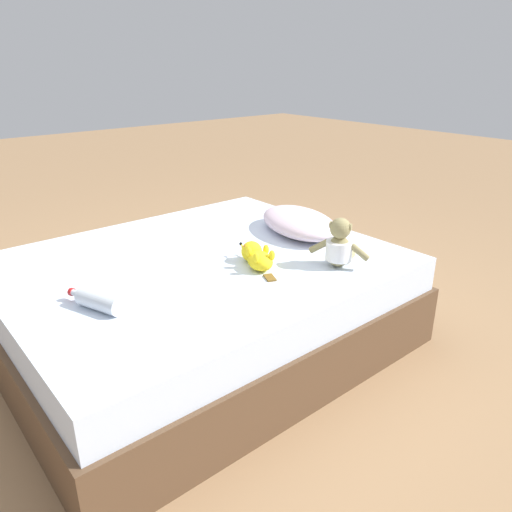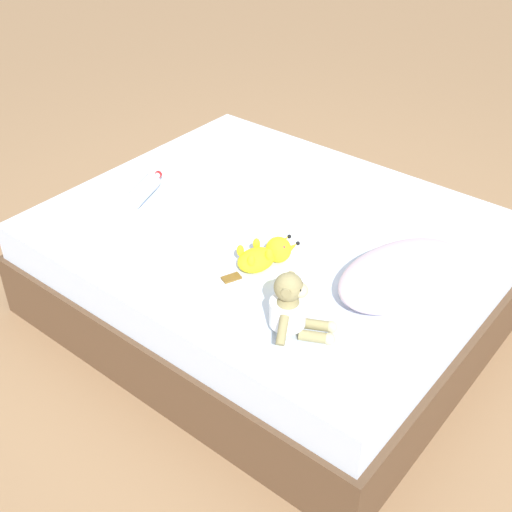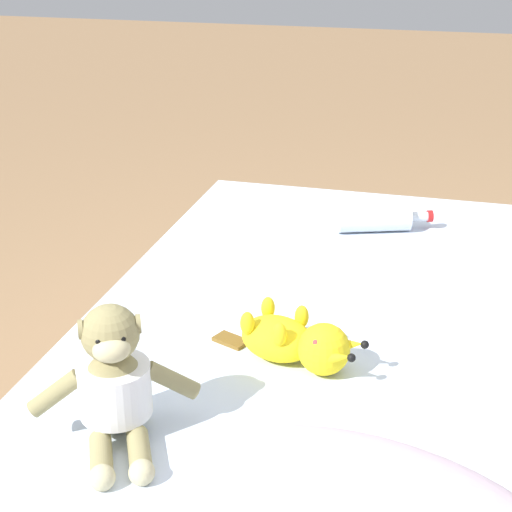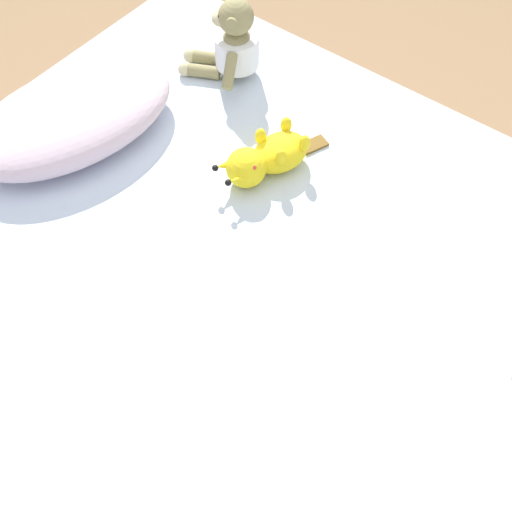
# 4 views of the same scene
# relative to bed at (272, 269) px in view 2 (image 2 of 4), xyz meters

# --- Properties ---
(ground_plane) EXTENTS (16.00, 16.00, 0.00)m
(ground_plane) POSITION_rel_bed_xyz_m (0.00, 0.00, -0.23)
(ground_plane) COLOR #93704C
(bed) EXTENTS (1.52, 1.83, 0.46)m
(bed) POSITION_rel_bed_xyz_m (0.00, 0.00, 0.00)
(bed) COLOR brown
(bed) RESTS_ON ground_plane
(pillow) EXTENTS (0.63, 0.46, 0.13)m
(pillow) POSITION_rel_bed_xyz_m (0.05, 0.63, 0.30)
(pillow) COLOR silver
(pillow) RESTS_ON bed
(plush_monkey) EXTENTS (0.27, 0.25, 0.24)m
(plush_monkey) POSITION_rel_bed_xyz_m (0.49, 0.46, 0.33)
(plush_monkey) COLOR #8E8456
(plush_monkey) RESTS_ON bed
(plush_yellow_creature) EXTENTS (0.33, 0.17, 0.10)m
(plush_yellow_creature) POSITION_rel_bed_xyz_m (0.25, 0.16, 0.28)
(plush_yellow_creature) COLOR yellow
(plush_yellow_creature) RESTS_ON bed
(glass_bottle) EXTENTS (0.26, 0.14, 0.08)m
(glass_bottle) POSITION_rel_bed_xyz_m (0.19, -0.58, 0.27)
(glass_bottle) COLOR silver
(glass_bottle) RESTS_ON bed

